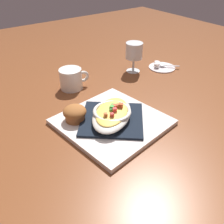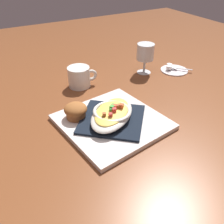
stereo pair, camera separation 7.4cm
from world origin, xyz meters
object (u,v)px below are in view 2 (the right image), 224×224
at_px(gratin_dish, 112,113).
at_px(creamer_saucer, 174,70).
at_px(muffin, 76,111).
at_px(spoon, 176,68).
at_px(stemmed_glass, 145,54).
at_px(creamer_cup_0, 169,66).
at_px(square_plate, 112,122).
at_px(creamer_cup_1, 169,68).
at_px(coffee_mug, 80,78).

relative_size(gratin_dish, creamer_saucer, 1.85).
relative_size(muffin, spoon, 0.95).
xyz_separation_m(gratin_dish, stemmed_glass, (-0.31, -0.26, 0.05)).
height_order(muffin, creamer_cup_0, muffin).
xyz_separation_m(square_plate, creamer_cup_1, (-0.41, -0.22, 0.01)).
height_order(square_plate, stemmed_glass, stemmed_glass).
bearing_deg(gratin_dish, spoon, -155.15).
bearing_deg(muffin, creamer_saucer, -164.90).
height_order(square_plate, creamer_cup_1, creamer_cup_1).
distance_m(coffee_mug, stemmed_glass, 0.30).
bearing_deg(coffee_mug, square_plate, 87.73).
bearing_deg(coffee_mug, muffin, 64.35).
height_order(creamer_saucer, spoon, spoon).
bearing_deg(coffee_mug, creamer_cup_0, 173.76).
relative_size(coffee_mug, stemmed_glass, 0.90).
bearing_deg(muffin, creamer_cup_1, -163.24).
bearing_deg(spoon, creamer_cup_1, -24.90).
bearing_deg(muffin, square_plate, 143.42).
relative_size(stemmed_glass, spoon, 1.69).
bearing_deg(spoon, stemmed_glass, -22.80).
bearing_deg(coffee_mug, creamer_saucer, 170.52).
height_order(gratin_dish, stemmed_glass, stemmed_glass).
xyz_separation_m(square_plate, creamer_cup_0, (-0.43, -0.24, 0.01)).
bearing_deg(creamer_cup_1, creamer_cup_0, -134.97).
distance_m(square_plate, creamer_cup_0, 0.49).
height_order(creamer_saucer, creamer_cup_1, creamer_cup_1).
height_order(gratin_dish, muffin, gratin_dish).
bearing_deg(spoon, coffee_mug, -10.07).
relative_size(spoon, creamer_cup_1, 3.16).
relative_size(creamer_saucer, creamer_cup_1, 5.01).
relative_size(square_plate, coffee_mug, 2.54).
relative_size(coffee_mug, creamer_cup_1, 4.79).
xyz_separation_m(square_plate, gratin_dish, (-0.00, 0.00, 0.03)).
relative_size(creamer_cup_0, creamer_cup_1, 1.00).
relative_size(coffee_mug, spoon, 1.52).
height_order(gratin_dish, coffee_mug, coffee_mug).
xyz_separation_m(coffee_mug, creamer_cup_1, (-0.40, 0.06, -0.02)).
bearing_deg(stemmed_glass, muffin, 25.93).
relative_size(creamer_saucer, creamer_cup_0, 5.01).
bearing_deg(square_plate, creamer_cup_0, -151.14).
relative_size(stemmed_glass, creamer_saucer, 1.07).
bearing_deg(creamer_cup_0, creamer_saucer, 109.24).
xyz_separation_m(creamer_saucer, creamer_cup_1, (0.03, -0.01, 0.01)).
bearing_deg(square_plate, muffin, -36.58).
xyz_separation_m(stemmed_glass, creamer_cup_0, (-0.12, 0.03, -0.07)).
bearing_deg(creamer_saucer, spoon, 135.03).
height_order(spoon, creamer_cup_0, creamer_cup_0).
xyz_separation_m(spoon, creamer_cup_0, (0.01, -0.03, 0.00)).
relative_size(square_plate, creamer_saucer, 2.43).
distance_m(gratin_dish, creamer_cup_1, 0.47).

